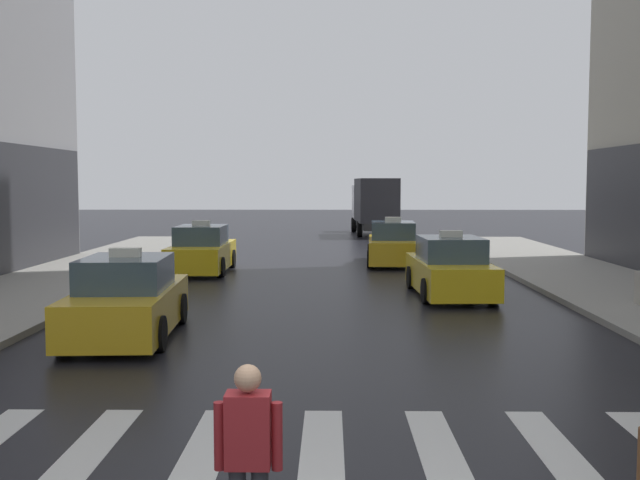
# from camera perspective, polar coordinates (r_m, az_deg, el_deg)

# --- Properties ---
(crosswalk_markings) EXTENTS (11.30, 2.80, 0.01)m
(crosswalk_markings) POSITION_cam_1_polar(r_m,az_deg,el_deg) (8.92, 0.17, -15.77)
(crosswalk_markings) COLOR silver
(crosswalk_markings) RESTS_ON ground
(taxi_lead) EXTENTS (2.11, 4.62, 1.80)m
(taxi_lead) POSITION_cam_1_polar(r_m,az_deg,el_deg) (15.30, -14.68, -4.59)
(taxi_lead) COLOR gold
(taxi_lead) RESTS_ON ground
(taxi_second) EXTENTS (2.05, 4.59, 1.80)m
(taxi_second) POSITION_cam_1_polar(r_m,az_deg,el_deg) (20.46, 10.01, -2.26)
(taxi_second) COLOR yellow
(taxi_second) RESTS_ON ground
(taxi_third) EXTENTS (1.94, 4.54, 1.80)m
(taxi_third) POSITION_cam_1_polar(r_m,az_deg,el_deg) (25.84, -9.12, -0.87)
(taxi_third) COLOR yellow
(taxi_third) RESTS_ON ground
(taxi_fourth) EXTENTS (2.12, 4.63, 1.80)m
(taxi_fourth) POSITION_cam_1_polar(r_m,az_deg,el_deg) (28.14, 5.65, -0.41)
(taxi_fourth) COLOR gold
(taxi_fourth) RESTS_ON ground
(box_truck) EXTENTS (2.52, 7.62, 3.35)m
(box_truck) POSITION_cam_1_polar(r_m,az_deg,el_deg) (43.86, 4.22, 2.80)
(box_truck) COLOR #2D2D2D
(box_truck) RESTS_ON ground
(pedestrian_plain_coat) EXTENTS (0.55, 0.24, 1.65)m
(pedestrian_plain_coat) POSITION_cam_1_polar(r_m,az_deg,el_deg) (6.14, -5.57, -16.02)
(pedestrian_plain_coat) COLOR #333338
(pedestrian_plain_coat) RESTS_ON ground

